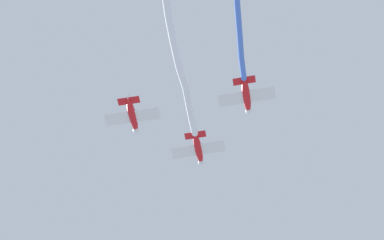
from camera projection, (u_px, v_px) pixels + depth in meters
airplane_lead at (198, 149)px, 71.68m from camera, size 5.87×7.49×1.92m
smoke_trail_lead at (175, 45)px, 63.58m from camera, size 23.99×13.78×1.61m
airplane_left_wing at (133, 116)px, 68.82m from camera, size 5.89×7.54×1.92m
airplane_right_wing at (246, 96)px, 67.57m from camera, size 5.87×7.50×1.92m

